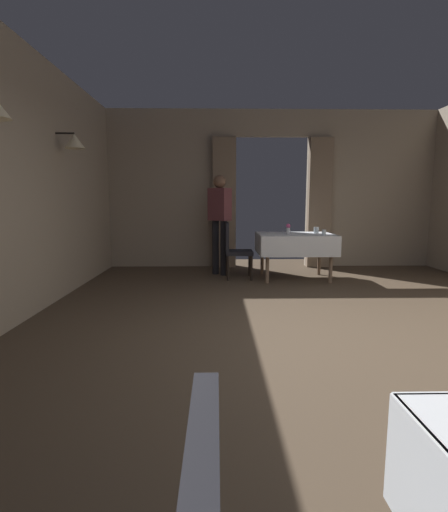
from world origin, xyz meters
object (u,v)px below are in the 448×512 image
object	(u,v)px
glass_mid_b	(316,230)
glass_mid_c	(324,232)
flower_vase_mid	(288,228)
person_waiter_by_doorway	(220,216)
dining_table_mid	(295,240)
chair_mid_left	(234,248)

from	to	relation	value
glass_mid_b	glass_mid_c	distance (m)	0.40
flower_vase_mid	person_waiter_by_doorway	distance (m)	1.20
flower_vase_mid	glass_mid_b	distance (m)	0.50
dining_table_mid	flower_vase_mid	xyz separation A→B (m)	(-0.12, -0.01, 0.20)
flower_vase_mid	dining_table_mid	bearing A→B (deg)	4.02
chair_mid_left	flower_vase_mid	distance (m)	0.94
glass_mid_b	glass_mid_c	xyz separation A→B (m)	(0.02, -0.40, -0.01)
dining_table_mid	glass_mid_c	size ratio (longest dim) A/B	13.34
dining_table_mid	person_waiter_by_doorway	bearing A→B (deg)	162.53
flower_vase_mid	glass_mid_c	bearing A→B (deg)	-30.52
chair_mid_left	dining_table_mid	bearing A→B (deg)	-3.20
chair_mid_left	person_waiter_by_doorway	bearing A→B (deg)	125.50
dining_table_mid	chair_mid_left	size ratio (longest dim) A/B	1.33
dining_table_mid	person_waiter_by_doorway	distance (m)	1.36
chair_mid_left	glass_mid_c	xyz separation A→B (m)	(1.39, -0.36, 0.28)
glass_mid_b	glass_mid_c	bearing A→B (deg)	-87.34
glass_mid_c	person_waiter_by_doorway	size ratio (longest dim) A/B	0.05
chair_mid_left	glass_mid_c	bearing A→B (deg)	-14.68
chair_mid_left	glass_mid_b	bearing A→B (deg)	1.35
person_waiter_by_doorway	chair_mid_left	bearing A→B (deg)	-54.50
dining_table_mid	person_waiter_by_doorway	xyz separation A→B (m)	(-1.24, 0.39, 0.38)
flower_vase_mid	chair_mid_left	bearing A→B (deg)	175.79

